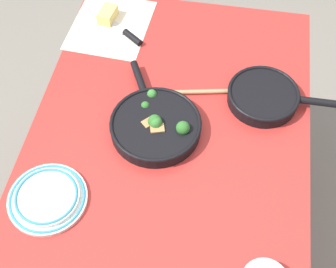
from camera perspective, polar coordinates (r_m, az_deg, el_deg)
The scene contains 9 objects.
ground_plane at distance 2.14m, azimuth 0.00°, elevation -12.30°, with size 14.00×14.00×0.00m, color slate.
dining_table_red at distance 1.52m, azimuth 0.00°, elevation -2.27°, with size 1.30×0.87×0.78m.
skillet_broccoli at distance 1.45m, azimuth -1.49°, elevation 1.16°, with size 0.39×0.28×0.07m.
skillet_eggs at distance 1.55m, azimuth 11.64°, elevation 4.53°, with size 0.23×0.36×0.05m.
wooden_spoon at distance 1.56m, azimuth 6.65°, elevation 5.22°, with size 0.11×0.41×0.02m.
parchment_sheet at distance 1.80m, azimuth -7.02°, elevation 13.07°, with size 0.34×0.29×0.00m.
grater_knife at distance 1.76m, azimuth -5.43°, elevation 12.38°, with size 0.18×0.23×0.02m.
cheese_block at distance 1.81m, azimuth -7.36°, elevation 14.22°, with size 0.09×0.06×0.04m.
dinner_plate_stack at distance 1.37m, azimuth -14.52°, elevation -7.52°, with size 0.23×0.23×0.03m.
Camera 1 is at (0.81, 0.14, 1.98)m, focal length 50.00 mm.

